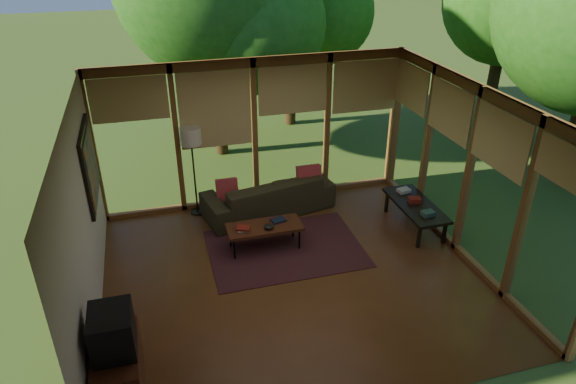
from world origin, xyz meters
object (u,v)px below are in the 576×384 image
object	(u,v)px
media_cabinet	(118,369)
floor_lamp	(191,141)
side_console	(415,206)
coffee_table	(264,228)
sofa	(268,195)
television	(112,332)

from	to	relation	value
media_cabinet	floor_lamp	size ratio (longest dim) A/B	0.61
media_cabinet	side_console	bearing A→B (deg)	24.88
coffee_table	side_console	world-z (taller)	side_console
sofa	side_console	size ratio (longest dim) A/B	1.66
sofa	television	xyz separation A→B (m)	(-2.56, -3.48, 0.51)
coffee_table	side_console	size ratio (longest dim) A/B	0.86
floor_lamp	coffee_table	xyz separation A→B (m)	(0.91, -1.46, -1.01)
sofa	floor_lamp	world-z (taller)	floor_lamp
sofa	television	size ratio (longest dim) A/B	4.23
sofa	coffee_table	distance (m)	1.21
coffee_table	television	bearing A→B (deg)	-133.64
media_cabinet	coffee_table	xyz separation A→B (m)	(2.23, 2.32, 0.09)
media_cabinet	television	size ratio (longest dim) A/B	1.82
television	coffee_table	size ratio (longest dim) A/B	0.46
floor_lamp	side_console	distance (m)	3.99
floor_lamp	coffee_table	distance (m)	2.00
television	floor_lamp	distance (m)	4.03
floor_lamp	television	bearing A→B (deg)	-108.97
floor_lamp	side_console	xyz separation A→B (m)	(3.55, -1.52, -1.00)
sofa	side_console	xyz separation A→B (m)	(2.29, -1.22, 0.07)
television	side_console	bearing A→B (deg)	24.97
floor_lamp	media_cabinet	bearing A→B (deg)	-109.24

